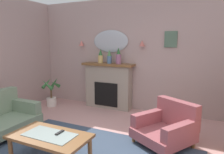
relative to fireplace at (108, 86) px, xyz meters
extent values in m
cube|color=#B29993|center=(0.79, 0.22, 0.81)|extent=(6.65, 0.10, 2.76)
cube|color=gray|center=(0.00, 0.01, -0.02)|extent=(1.20, 0.28, 1.10)
cube|color=black|center=(0.00, -0.09, -0.19)|extent=(0.64, 0.12, 0.60)
cube|color=brown|center=(0.00, -0.01, 0.56)|extent=(1.36, 0.36, 0.06)
cylinder|color=tan|center=(-0.20, -0.03, 0.69)|extent=(0.13, 0.13, 0.20)
cone|color=#2D6633|center=(-0.20, -0.03, 0.87)|extent=(0.10, 0.10, 0.16)
cylinder|color=#4C7093|center=(0.05, -0.03, 0.68)|extent=(0.12, 0.12, 0.19)
cone|color=#4C8447|center=(0.05, -0.03, 0.86)|extent=(0.10, 0.10, 0.16)
cylinder|color=#9E6084|center=(0.30, -0.03, 0.71)|extent=(0.13, 0.13, 0.24)
cone|color=#2D6633|center=(0.30, -0.03, 0.91)|extent=(0.10, 0.10, 0.16)
ellipsoid|color=#B2BCC6|center=(0.00, 0.14, 1.14)|extent=(0.96, 0.06, 0.56)
cone|color=#D17066|center=(-0.85, 0.09, 1.09)|extent=(0.14, 0.14, 0.14)
cone|color=#D17066|center=(0.85, 0.09, 1.09)|extent=(0.14, 0.14, 0.14)
cube|color=#4C6B56|center=(1.50, 0.15, 1.18)|extent=(0.28, 0.03, 0.36)
cube|color=brown|center=(0.42, -2.64, -0.15)|extent=(1.10, 0.60, 0.04)
cube|color=#8C9E99|center=(0.42, -2.64, -0.13)|extent=(0.72, 0.36, 0.01)
cylinder|color=brown|center=(-0.07, -2.88, -0.37)|extent=(0.06, 0.06, 0.40)
cylinder|color=brown|center=(-0.07, -2.40, -0.37)|extent=(0.06, 0.06, 0.40)
cylinder|color=brown|center=(0.91, -2.40, -0.37)|extent=(0.06, 0.06, 0.40)
cube|color=black|center=(0.51, -2.55, -0.12)|extent=(0.04, 0.16, 0.02)
cube|color=gray|center=(-1.04, -1.76, -0.17)|extent=(0.76, 0.16, 0.24)
cylinder|color=brown|center=(-0.70, -1.77, -0.52)|extent=(0.07, 0.07, 0.10)
cylinder|color=brown|center=(-1.38, -1.77, -0.52)|extent=(0.07, 0.07, 0.10)
cube|color=#934C51|center=(1.71, -1.41, -0.39)|extent=(1.10, 1.10, 0.16)
cube|color=#934C51|center=(1.88, -1.12, -0.09)|extent=(0.77, 0.55, 0.45)
cube|color=#934C51|center=(1.42, -1.24, -0.20)|extent=(0.49, 0.69, 0.22)
cube|color=#934C51|center=(2.00, -1.59, -0.20)|extent=(0.49, 0.69, 0.22)
cylinder|color=brown|center=(1.24, -1.53, -0.52)|extent=(0.06, 0.06, 0.10)
cylinder|color=brown|center=(1.59, -0.95, -0.52)|extent=(0.06, 0.06, 0.10)
cylinder|color=brown|center=(2.17, -1.29, -0.52)|extent=(0.06, 0.06, 0.10)
cylinder|color=silver|center=(-1.43, -0.53, -0.46)|extent=(0.25, 0.25, 0.22)
cylinder|color=brown|center=(-1.43, -0.53, -0.23)|extent=(0.05, 0.05, 0.24)
cone|color=#38753D|center=(-1.29, -0.51, 0.03)|extent=(0.14, 0.37, 0.25)
cone|color=#38753D|center=(-1.43, -0.39, 0.03)|extent=(0.29, 0.10, 0.34)
cone|color=#38753D|center=(-1.58, -0.52, 0.03)|extent=(0.12, 0.35, 0.28)
cone|color=#38753D|center=(-1.42, -0.67, 0.03)|extent=(0.35, 0.13, 0.29)
camera|label=1|loc=(2.32, -4.67, 1.12)|focal=33.14mm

